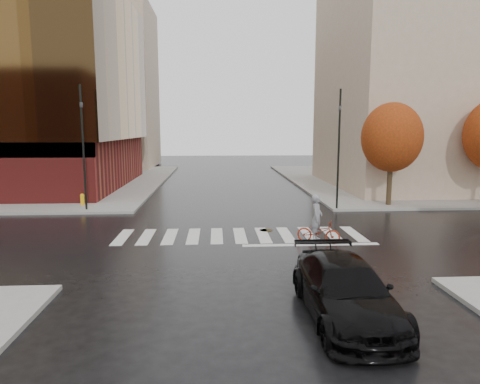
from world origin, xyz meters
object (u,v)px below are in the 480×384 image
at_px(cyclist, 318,227).
at_px(fire_hydrant, 82,199).
at_px(traffic_light_ne, 339,142).
at_px(traffic_light_nw, 83,139).
at_px(sedan, 345,290).

bearing_deg(cyclist, fire_hydrant, 78.93).
bearing_deg(traffic_light_ne, fire_hydrant, -0.74).
xyz_separation_m(cyclist, traffic_light_nw, (-12.36, 7.85, 3.65)).
xyz_separation_m(sedan, fire_hydrant, (-11.98, 16.82, -0.20)).
bearing_deg(sedan, cyclist, 81.72).
bearing_deg(fire_hydrant, cyclist, -35.57).
xyz_separation_m(cyclist, fire_hydrant, (-13.04, 9.32, -0.18)).
bearing_deg(cyclist, sedan, -163.57).
xyz_separation_m(sedan, traffic_light_nw, (-11.30, 15.34, 3.63)).
relative_size(sedan, traffic_light_ne, 0.73).
distance_m(cyclist, fire_hydrant, 16.03).
distance_m(cyclist, traffic_light_nw, 15.09).
bearing_deg(sedan, traffic_light_ne, 74.65).
distance_m(traffic_light_nw, traffic_light_ne, 15.31).
relative_size(traffic_light_nw, fire_hydrant, 9.87).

